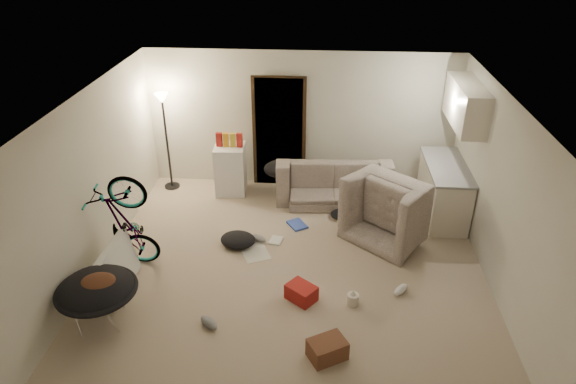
# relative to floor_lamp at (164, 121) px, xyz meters

# --- Properties ---
(floor) EXTENTS (5.50, 6.00, 0.02)m
(floor) POSITION_rel_floor_lamp_xyz_m (2.40, -2.65, -1.32)
(floor) COLOR tan
(floor) RESTS_ON ground
(ceiling) EXTENTS (5.50, 6.00, 0.02)m
(ceiling) POSITION_rel_floor_lamp_xyz_m (2.40, -2.65, 1.20)
(ceiling) COLOR white
(ceiling) RESTS_ON wall_back
(wall_back) EXTENTS (5.50, 0.02, 2.50)m
(wall_back) POSITION_rel_floor_lamp_xyz_m (2.40, 0.36, -0.06)
(wall_back) COLOR beige
(wall_back) RESTS_ON floor
(wall_left) EXTENTS (0.02, 6.00, 2.50)m
(wall_left) POSITION_rel_floor_lamp_xyz_m (-0.36, -2.65, -0.06)
(wall_left) COLOR beige
(wall_left) RESTS_ON floor
(wall_right) EXTENTS (0.02, 6.00, 2.50)m
(wall_right) POSITION_rel_floor_lamp_xyz_m (5.16, -2.65, -0.06)
(wall_right) COLOR beige
(wall_right) RESTS_ON floor
(doorway) EXTENTS (0.85, 0.10, 2.04)m
(doorway) POSITION_rel_floor_lamp_xyz_m (2.00, 0.32, -0.29)
(doorway) COLOR black
(doorway) RESTS_ON floor
(door_trim) EXTENTS (0.97, 0.04, 2.10)m
(door_trim) POSITION_rel_floor_lamp_xyz_m (2.00, 0.29, -0.29)
(door_trim) COLOR #302111
(door_trim) RESTS_ON floor
(floor_lamp) EXTENTS (0.28, 0.28, 1.81)m
(floor_lamp) POSITION_rel_floor_lamp_xyz_m (0.00, 0.00, 0.00)
(floor_lamp) COLOR black
(floor_lamp) RESTS_ON floor
(kitchen_counter) EXTENTS (0.60, 1.50, 0.88)m
(kitchen_counter) POSITION_rel_floor_lamp_xyz_m (4.83, -0.65, -0.87)
(kitchen_counter) COLOR beige
(kitchen_counter) RESTS_ON floor
(counter_top) EXTENTS (0.64, 1.54, 0.04)m
(counter_top) POSITION_rel_floor_lamp_xyz_m (4.83, -0.65, -0.41)
(counter_top) COLOR gray
(counter_top) RESTS_ON kitchen_counter
(kitchen_uppers) EXTENTS (0.38, 1.40, 0.65)m
(kitchen_uppers) POSITION_rel_floor_lamp_xyz_m (4.96, -0.65, 0.64)
(kitchen_uppers) COLOR beige
(kitchen_uppers) RESTS_ON wall_right
(sofa) EXTENTS (2.05, 0.91, 0.59)m
(sofa) POSITION_rel_floor_lamp_xyz_m (3.00, -0.20, -1.01)
(sofa) COLOR #3B433C
(sofa) RESTS_ON floor
(armchair) EXTENTS (1.59, 1.57, 0.78)m
(armchair) POSITION_rel_floor_lamp_xyz_m (4.02, -1.28, -0.92)
(armchair) COLOR #3B433C
(armchair) RESTS_ON floor
(bicycle) EXTENTS (1.56, 0.69, 0.90)m
(bicycle) POSITION_rel_floor_lamp_xyz_m (0.10, -2.48, -0.90)
(bicycle) COLOR black
(bicycle) RESTS_ON floor
(mini_fridge) EXTENTS (0.56, 0.56, 0.90)m
(mini_fridge) POSITION_rel_floor_lamp_xyz_m (1.15, -0.10, -0.86)
(mini_fridge) COLOR white
(mini_fridge) RESTS_ON floor
(snack_box_0) EXTENTS (0.11, 0.08, 0.30)m
(snack_box_0) POSITION_rel_floor_lamp_xyz_m (0.98, -0.10, -0.31)
(snack_box_0) COLOR maroon
(snack_box_0) RESTS_ON mini_fridge
(snack_box_1) EXTENTS (0.11, 0.08, 0.30)m
(snack_box_1) POSITION_rel_floor_lamp_xyz_m (1.10, -0.10, -0.31)
(snack_box_1) COLOR orange
(snack_box_1) RESTS_ON mini_fridge
(snack_box_2) EXTENTS (0.11, 0.09, 0.30)m
(snack_box_2) POSITION_rel_floor_lamp_xyz_m (1.22, -0.10, -0.31)
(snack_box_2) COLOR gold
(snack_box_2) RESTS_ON mini_fridge
(snack_box_3) EXTENTS (0.10, 0.08, 0.30)m
(snack_box_3) POSITION_rel_floor_lamp_xyz_m (1.34, -0.10, -0.31)
(snack_box_3) COLOR maroon
(snack_box_3) RESTS_ON mini_fridge
(saucer_chair) EXTENTS (0.99, 0.99, 0.70)m
(saucer_chair) POSITION_rel_floor_lamp_xyz_m (0.13, -3.64, -0.89)
(saucer_chair) COLOR silver
(saucer_chair) RESTS_ON floor
(hoodie) EXTENTS (0.57, 0.51, 0.22)m
(hoodie) POSITION_rel_floor_lamp_xyz_m (0.18, -3.67, -0.69)
(hoodie) COLOR #4E2B1B
(hoodie) RESTS_ON saucer_chair
(sofa_drape) EXTENTS (0.62, 0.54, 0.28)m
(sofa_drape) POSITION_rel_floor_lamp_xyz_m (2.05, -0.20, -0.77)
(sofa_drape) COLOR black
(sofa_drape) RESTS_ON sofa
(tv_box) EXTENTS (0.28, 0.99, 0.66)m
(tv_box) POSITION_rel_floor_lamp_xyz_m (0.10, -2.99, -0.98)
(tv_box) COLOR silver
(tv_box) RESTS_ON floor
(drink_case_a) EXTENTS (0.51, 0.46, 0.24)m
(drink_case_a) POSITION_rel_floor_lamp_xyz_m (2.93, -4.02, -1.19)
(drink_case_a) COLOR brown
(drink_case_a) RESTS_ON floor
(drink_case_b) EXTENTS (0.47, 0.45, 0.22)m
(drink_case_b) POSITION_rel_floor_lamp_xyz_m (2.58, -3.03, -1.20)
(drink_case_b) COLOR maroon
(drink_case_b) RESTS_ON floor
(juicer) EXTENTS (0.15, 0.15, 0.22)m
(juicer) POSITION_rel_floor_lamp_xyz_m (3.26, -3.07, -1.22)
(juicer) COLOR beige
(juicer) RESTS_ON floor
(newspaper) EXTENTS (0.54, 0.60, 0.01)m
(newspaper) POSITION_rel_floor_lamp_xyz_m (1.83, -2.01, -1.30)
(newspaper) COLOR beige
(newspaper) RESTS_ON floor
(book_blue) EXTENTS (0.38, 0.41, 0.03)m
(book_blue) POSITION_rel_floor_lamp_xyz_m (2.42, -1.20, -1.29)
(book_blue) COLOR #324CB4
(book_blue) RESTS_ON floor
(book_white) EXTENTS (0.23, 0.28, 0.02)m
(book_white) POSITION_rel_floor_lamp_xyz_m (2.12, -1.68, -1.30)
(book_white) COLOR silver
(book_white) RESTS_ON floor
(shoe_1) EXTENTS (0.29, 0.25, 0.10)m
(shoe_1) POSITION_rel_floor_lamp_xyz_m (1.85, -1.69, -1.26)
(shoe_1) COLOR slate
(shoe_1) RESTS_ON floor
(shoe_3) EXTENTS (0.31, 0.29, 0.11)m
(shoe_3) POSITION_rel_floor_lamp_xyz_m (1.47, -3.62, -1.25)
(shoe_3) COLOR slate
(shoe_3) RESTS_ON floor
(shoe_4) EXTENTS (0.27, 0.29, 0.10)m
(shoe_4) POSITION_rel_floor_lamp_xyz_m (3.91, -2.80, -1.25)
(shoe_4) COLOR white
(shoe_4) RESTS_ON floor
(clothes_lump_a) EXTENTS (0.63, 0.57, 0.17)m
(clothes_lump_a) POSITION_rel_floor_lamp_xyz_m (1.54, -1.81, -1.22)
(clothes_lump_a) COLOR black
(clothes_lump_a) RESTS_ON floor
(clothes_lump_b) EXTENTS (0.51, 0.48, 0.12)m
(clothes_lump_b) POSITION_rel_floor_lamp_xyz_m (3.17, -0.89, -1.25)
(clothes_lump_b) COLOR black
(clothes_lump_b) RESTS_ON floor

